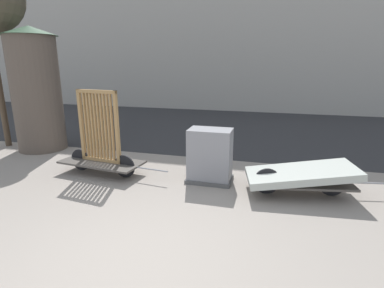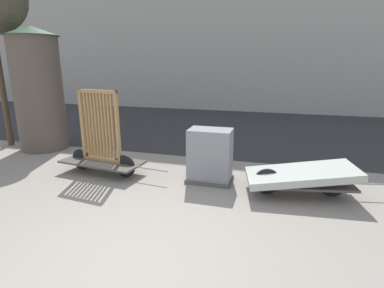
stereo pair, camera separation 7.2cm
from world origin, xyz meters
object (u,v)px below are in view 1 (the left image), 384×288
object	(u,v)px
bike_cart_with_mattress	(300,175)
bike_cart_with_bedframe	(101,149)
utility_cabinet	(210,158)
advertising_column	(36,89)

from	to	relation	value
bike_cart_with_mattress	bike_cart_with_bedframe	bearing A→B (deg)	169.08
bike_cart_with_mattress	utility_cabinet	world-z (taller)	utility_cabinet
utility_cabinet	advertising_column	bearing A→B (deg)	167.44
bike_cart_with_mattress	advertising_column	world-z (taller)	advertising_column
advertising_column	bike_cart_with_mattress	bearing A→B (deg)	-11.02
bike_cart_with_bedframe	bike_cart_with_mattress	distance (m)	4.08
bike_cart_with_mattress	advertising_column	bearing A→B (deg)	158.05
bike_cart_with_bedframe	utility_cabinet	size ratio (longest dim) A/B	2.31
utility_cabinet	advertising_column	size ratio (longest dim) A/B	0.33
bike_cart_with_bedframe	advertising_column	distance (m)	3.20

